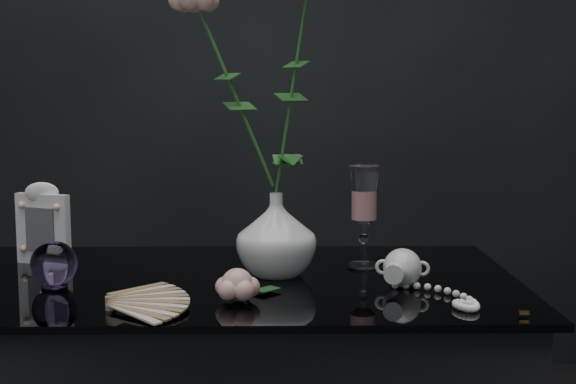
{
  "coord_description": "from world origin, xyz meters",
  "views": [
    {
      "loc": [
        0.1,
        -1.34,
        1.09
      ],
      "look_at": [
        0.12,
        -0.0,
        0.92
      ],
      "focal_mm": 50.0,
      "sensor_mm": 36.0,
      "label": 1
    }
  ],
  "objects_px": {
    "loose_rose": "(237,285)",
    "picture_frame": "(43,223)",
    "vase": "(276,235)",
    "paperweight": "(54,264)",
    "pearl_jar": "(402,266)",
    "wine_glass": "(364,217)"
  },
  "relations": [
    {
      "from": "wine_glass",
      "to": "paperweight",
      "type": "bearing_deg",
      "value": -164.9
    },
    {
      "from": "wine_glass",
      "to": "picture_frame",
      "type": "height_order",
      "value": "wine_glass"
    },
    {
      "from": "wine_glass",
      "to": "picture_frame",
      "type": "xyz_separation_m",
      "value": [
        -0.61,
        0.03,
        -0.02
      ]
    },
    {
      "from": "picture_frame",
      "to": "pearl_jar",
      "type": "height_order",
      "value": "picture_frame"
    },
    {
      "from": "wine_glass",
      "to": "loose_rose",
      "type": "xyz_separation_m",
      "value": [
        -0.22,
        -0.24,
        -0.07
      ]
    },
    {
      "from": "wine_glass",
      "to": "pearl_jar",
      "type": "height_order",
      "value": "wine_glass"
    },
    {
      "from": "paperweight",
      "to": "pearl_jar",
      "type": "bearing_deg",
      "value": -0.07
    },
    {
      "from": "vase",
      "to": "paperweight",
      "type": "bearing_deg",
      "value": -168.7
    },
    {
      "from": "vase",
      "to": "wine_glass",
      "type": "bearing_deg",
      "value": 23.27
    },
    {
      "from": "picture_frame",
      "to": "paperweight",
      "type": "relative_size",
      "value": 2.02
    },
    {
      "from": "loose_rose",
      "to": "pearl_jar",
      "type": "bearing_deg",
      "value": 4.61
    },
    {
      "from": "vase",
      "to": "loose_rose",
      "type": "relative_size",
      "value": 0.96
    },
    {
      "from": "paperweight",
      "to": "pearl_jar",
      "type": "distance_m",
      "value": 0.59
    },
    {
      "from": "wine_glass",
      "to": "loose_rose",
      "type": "bearing_deg",
      "value": -132.53
    },
    {
      "from": "vase",
      "to": "loose_rose",
      "type": "height_order",
      "value": "vase"
    },
    {
      "from": "paperweight",
      "to": "loose_rose",
      "type": "distance_m",
      "value": 0.33
    },
    {
      "from": "vase",
      "to": "wine_glass",
      "type": "distance_m",
      "value": 0.18
    },
    {
      "from": "loose_rose",
      "to": "picture_frame",
      "type": "bearing_deg",
      "value": 128.71
    },
    {
      "from": "picture_frame",
      "to": "pearl_jar",
      "type": "xyz_separation_m",
      "value": [
        0.66,
        -0.18,
        -0.04
      ]
    },
    {
      "from": "vase",
      "to": "paperweight",
      "type": "height_order",
      "value": "vase"
    },
    {
      "from": "wine_glass",
      "to": "loose_rose",
      "type": "relative_size",
      "value": 1.23
    },
    {
      "from": "vase",
      "to": "picture_frame",
      "type": "relative_size",
      "value": 0.95
    }
  ]
}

